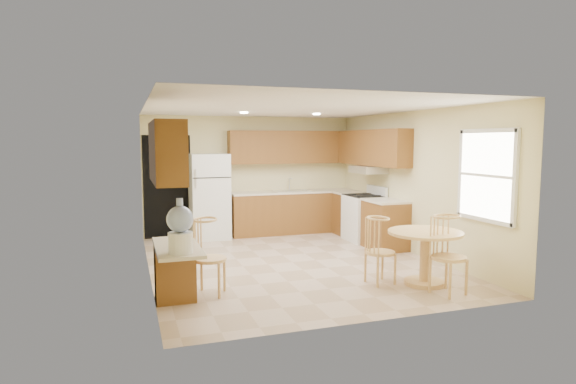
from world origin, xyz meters
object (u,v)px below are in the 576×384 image
object	(u,v)px
dining_table	(425,250)
chair_table_b	(454,249)
refrigerator	(209,196)
stove	(364,217)
chair_table_a	(384,245)
water_crock	(180,228)
chair_desk	(211,251)

from	to	relation	value
dining_table	chair_table_b	size ratio (longest dim) A/B	1.00
refrigerator	dining_table	world-z (taller)	refrigerator
chair_table_b	stove	bearing A→B (deg)	-112.88
refrigerator	chair_table_a	world-z (taller)	refrigerator
stove	water_crock	size ratio (longest dim) A/B	1.83
dining_table	chair_table_b	bearing A→B (deg)	-84.77
stove	refrigerator	bearing A→B (deg)	157.01
chair_table_a	chair_table_b	world-z (taller)	chair_table_b
stove	chair_table_b	distance (m)	3.52
stove	chair_table_b	xyz separation A→B (m)	(-0.55, -3.48, 0.15)
chair_table_a	chair_table_b	xyz separation A→B (m)	(0.60, -0.71, 0.05)
chair_table_a	chair_desk	size ratio (longest dim) A/B	0.94
refrigerator	water_crock	world-z (taller)	refrigerator
refrigerator	chair_desk	distance (m)	3.78
refrigerator	stove	distance (m)	3.15
dining_table	chair_table_a	xyz separation A→B (m)	(-0.55, 0.16, 0.07)
dining_table	chair_table_a	size ratio (longest dim) A/B	1.10
dining_table	chair_table_b	world-z (taller)	chair_table_b
stove	water_crock	xyz separation A→B (m)	(-3.92, -3.27, 0.57)
chair_table_b	water_crock	world-z (taller)	water_crock
refrigerator	chair_table_a	xyz separation A→B (m)	(1.73, -3.99, -0.30)
chair_table_a	water_crock	size ratio (longest dim) A/B	1.54
dining_table	chair_desk	distance (m)	2.91
stove	chair_table_b	world-z (taller)	stove
chair_table_a	water_crock	distance (m)	2.86
chair_table_a	chair_table_b	bearing A→B (deg)	33.59
refrigerator	stove	bearing A→B (deg)	-22.99
chair_table_b	water_crock	distance (m)	3.41
dining_table	chair_table_a	bearing A→B (deg)	163.60
refrigerator	water_crock	xyz separation A→B (m)	(-1.05, -4.49, 0.18)
chair_table_a	water_crock	world-z (taller)	water_crock
stove	chair_table_a	xyz separation A→B (m)	(-1.15, -2.77, 0.09)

